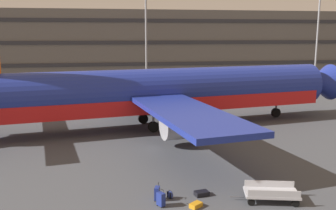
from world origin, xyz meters
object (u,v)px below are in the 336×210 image
Objects in this scene: suitcase_large at (161,199)px; airliner at (157,93)px; baggage_cart at (271,193)px; suitcase_upright at (202,193)px; backpack_teal at (170,195)px; suitcase_silver at (157,193)px; suitcase_purple at (196,205)px.

airliner is at bearing 82.98° from suitcase_large.
suitcase_large is at bearing 176.59° from baggage_cart.
suitcase_upright is (0.29, -14.87, -2.95)m from airliner.
backpack_teal is at bearing -177.25° from suitcase_upright.
suitcase_silver reaches higher than backpack_teal.
suitcase_large is at bearing 167.39° from suitcase_purple.
suitcase_large is (0.09, -0.71, -0.01)m from suitcase_silver.
backpack_teal is at bearing 166.92° from baggage_cart.
suitcase_silver is 1.08× the size of suitcase_large.
suitcase_silver reaches higher than suitcase_large.
suitcase_large is 1.82× the size of backpack_teal.
baggage_cart is at bearing -3.41° from suitcase_large.
baggage_cart is (4.84, -1.12, 0.23)m from backpack_teal.
airliner is 45.20× the size of suitcase_large.
baggage_cart is at bearing 0.61° from suitcase_purple.
baggage_cart reaches higher than suitcase_upright.
backpack_teal is at bearing -95.19° from airliner.
airliner reaches higher than suitcase_large.
backpack_teal reaches higher than suitcase_upright.
suitcase_large is (-2.23, -0.88, 0.25)m from suitcase_upright.
airliner reaches higher than suitcase_upright.
suitcase_silver is 1.96× the size of backpack_teal.
airliner is at bearing 88.89° from suitcase_purple.
suitcase_purple is 3.81m from baggage_cart.
airliner is 16.39m from suitcase_purple.
suitcase_large is at bearing -158.43° from suitcase_upright.
baggage_cart is at bearing -10.58° from suitcase_silver.
airliner is 11.21× the size of baggage_cart.
suitcase_large is (-1.94, -15.75, -2.70)m from airliner.
suitcase_silver reaches higher than suitcase_upright.
airliner is 15.28m from backpack_teal.
suitcase_purple is 1.53× the size of backpack_teal.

